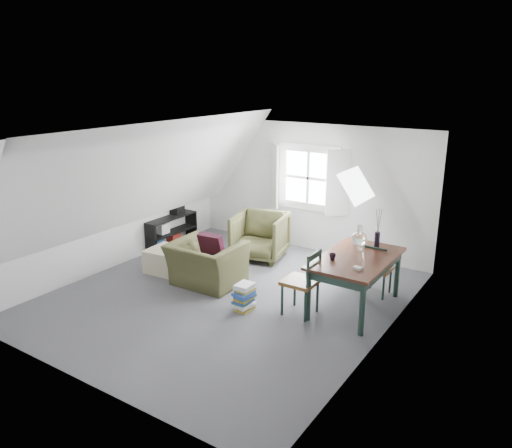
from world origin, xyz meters
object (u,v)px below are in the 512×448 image
Objects in this scene: armchair_far at (260,258)px; media_shelf at (169,233)px; dining_table at (356,264)px; magazine_stack at (244,297)px; ottoman at (167,260)px; armchair_near at (207,284)px; dining_chair_near at (303,281)px; dining_chair_far at (377,269)px.

media_shelf is (-1.90, -0.47, 0.28)m from armchair_far.
dining_table is 1.73m from magazine_stack.
armchair_far is 1.54× the size of ottoman.
dining_table reaches higher than media_shelf.
dining_table is (2.41, 0.53, 0.71)m from armchair_near.
dining_table is at bearing -8.65° from media_shelf.
dining_chair_near is (1.85, -0.09, 0.52)m from armchair_near.
armchair_near is 1.93m from dining_chair_near.
media_shelf is at bearing -178.94° from armchair_far.
armchair_near is 2.57m from dining_table.
ottoman is 0.38× the size of dining_table.
armchair_far is 2.53m from dining_chair_far.
armchair_far reaches higher than armchair_near.
dining_chair_far is at bearing 159.97° from dining_chair_near.
dining_chair_far reaches higher than magazine_stack.
ottoman is at bearing -84.84° from dining_chair_near.
armchair_far reaches higher than ottoman.
armchair_near is 2.15m from media_shelf.
dining_chair_near is 0.81× the size of media_shelf.
armchair_far is 2.65m from dining_table.
armchair_near is 1.54m from armchair_far.
ottoman is 3.43m from dining_table.
media_shelf is (-3.69, 1.15, -0.24)m from dining_chair_near.
ottoman reaches higher than armchair_near.
armchair_far is at bearing -123.90° from dining_chair_near.
media_shelf is (-1.84, 1.07, 0.28)m from armchair_near.
magazine_stack is (2.01, -0.50, -0.01)m from ottoman.
dining_chair_near is (1.79, -1.63, 0.52)m from armchair_far.
dining_chair_far reaches higher than dining_table.
media_shelf is at bearing 131.68° from ottoman.
dining_chair_far is at bearing 47.32° from magazine_stack.
magazine_stack is at bearing -76.03° from armchair_far.
ottoman is 3.65m from dining_chair_far.
ottoman is 0.51× the size of media_shelf.
dining_chair_far is 4.37m from media_shelf.
armchair_far is 1.98m from media_shelf.
magazine_stack is at bearing -14.01° from ottoman.
media_shelf is at bearing -31.27° from armchair_near.
media_shelf is (-0.89, 1.00, 0.08)m from ottoman.
dining_chair_far is at bearing 17.29° from ottoman.
dining_chair_far reaches higher than armchair_near.
magazine_stack is (-1.35, -0.96, -0.50)m from dining_table.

